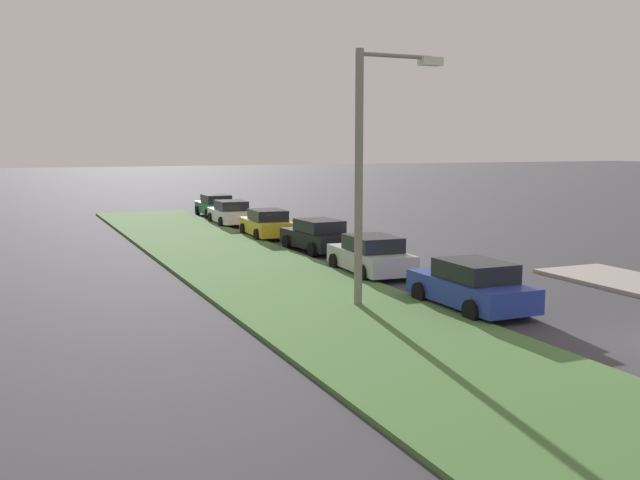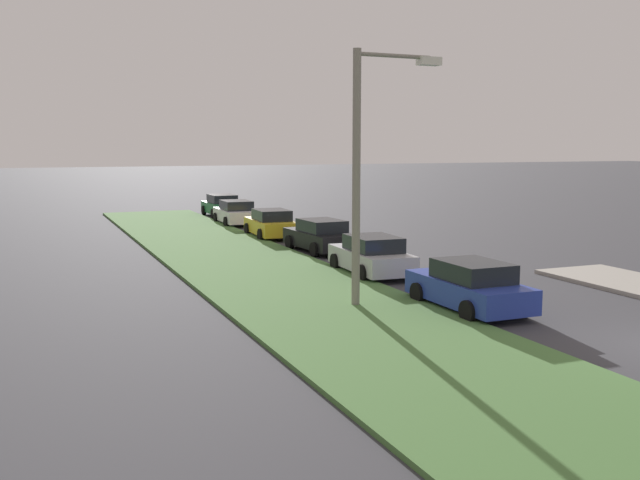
{
  "view_description": "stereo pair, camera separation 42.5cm",
  "coord_description": "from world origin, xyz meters",
  "px_view_note": "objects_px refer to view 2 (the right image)",
  "views": [
    {
      "loc": [
        -11.47,
        15.19,
        4.81
      ],
      "look_at": [
        11.69,
        5.12,
        1.46
      ],
      "focal_mm": 40.66,
      "sensor_mm": 36.0,
      "label": 1
    },
    {
      "loc": [
        -11.64,
        14.79,
        4.81
      ],
      "look_at": [
        11.69,
        5.12,
        1.46
      ],
      "focal_mm": 40.66,
      "sensor_mm": 36.0,
      "label": 2
    }
  ],
  "objects_px": {
    "parked_car_blue": "(469,286)",
    "streetlight": "(367,159)",
    "parked_car_white": "(236,213)",
    "parked_car_yellow": "(271,224)",
    "parked_car_green": "(222,206)",
    "parked_car_black": "(320,236)",
    "parked_car_silver": "(372,256)"
  },
  "relations": [
    {
      "from": "parked_car_blue",
      "to": "parked_car_green",
      "type": "height_order",
      "value": "same"
    },
    {
      "from": "parked_car_green",
      "to": "streetlight",
      "type": "xyz_separation_m",
      "value": [
        -28.39,
        3.13,
        3.67
      ]
    },
    {
      "from": "parked_car_blue",
      "to": "parked_car_black",
      "type": "xyz_separation_m",
      "value": [
        12.41,
        -0.46,
        0.0
      ]
    },
    {
      "from": "parked_car_black",
      "to": "parked_car_yellow",
      "type": "distance_m",
      "value": 5.62
    },
    {
      "from": "parked_car_black",
      "to": "streetlight",
      "type": "relative_size",
      "value": 0.59
    },
    {
      "from": "streetlight",
      "to": "parked_car_black",
      "type": "bearing_deg",
      "value": -15.6
    },
    {
      "from": "parked_car_black",
      "to": "parked_car_green",
      "type": "bearing_deg",
      "value": -3.5
    },
    {
      "from": "parked_car_white",
      "to": "parked_car_yellow",
      "type": "bearing_deg",
      "value": -178.26
    },
    {
      "from": "parked_car_black",
      "to": "parked_car_yellow",
      "type": "xyz_separation_m",
      "value": [
        5.61,
        0.44,
        0.0
      ]
    },
    {
      "from": "parked_car_silver",
      "to": "parked_car_black",
      "type": "height_order",
      "value": "same"
    },
    {
      "from": "parked_car_white",
      "to": "streetlight",
      "type": "distance_m",
      "value": 23.45
    },
    {
      "from": "parked_car_white",
      "to": "parked_car_black",
      "type": "bearing_deg",
      "value": -176.21
    },
    {
      "from": "streetlight",
      "to": "parked_car_white",
      "type": "bearing_deg",
      "value": -6.38
    },
    {
      "from": "parked_car_green",
      "to": "parked_car_silver",
      "type": "bearing_deg",
      "value": 178.9
    },
    {
      "from": "parked_car_silver",
      "to": "parked_car_yellow",
      "type": "xyz_separation_m",
      "value": [
        11.7,
        -0.03,
        0.0
      ]
    },
    {
      "from": "parked_car_black",
      "to": "parked_car_green",
      "type": "distance_m",
      "value": 17.55
    },
    {
      "from": "parked_car_silver",
      "to": "streetlight",
      "type": "relative_size",
      "value": 0.58
    },
    {
      "from": "parked_car_silver",
      "to": "parked_car_white",
      "type": "relative_size",
      "value": 1.01
    },
    {
      "from": "parked_car_silver",
      "to": "parked_car_yellow",
      "type": "bearing_deg",
      "value": 2.6
    },
    {
      "from": "parked_car_white",
      "to": "parked_car_green",
      "type": "bearing_deg",
      "value": -4.23
    },
    {
      "from": "parked_car_white",
      "to": "streetlight",
      "type": "relative_size",
      "value": 0.58
    },
    {
      "from": "streetlight",
      "to": "parked_car_yellow",
      "type": "bearing_deg",
      "value": -8.92
    },
    {
      "from": "parked_car_silver",
      "to": "parked_car_yellow",
      "type": "relative_size",
      "value": 1.0
    },
    {
      "from": "parked_car_black",
      "to": "streetlight",
      "type": "xyz_separation_m",
      "value": [
        -10.84,
        3.03,
        3.67
      ]
    },
    {
      "from": "parked_car_silver",
      "to": "parked_car_green",
      "type": "xyz_separation_m",
      "value": [
        23.65,
        -0.57,
        0.0
      ]
    },
    {
      "from": "parked_car_blue",
      "to": "parked_car_black",
      "type": "distance_m",
      "value": 12.41
    },
    {
      "from": "parked_car_blue",
      "to": "parked_car_yellow",
      "type": "height_order",
      "value": "same"
    },
    {
      "from": "parked_car_silver",
      "to": "parked_car_white",
      "type": "height_order",
      "value": "same"
    },
    {
      "from": "parked_car_blue",
      "to": "streetlight",
      "type": "height_order",
      "value": "streetlight"
    },
    {
      "from": "parked_car_black",
      "to": "parked_car_blue",
      "type": "bearing_deg",
      "value": 174.71
    },
    {
      "from": "parked_car_yellow",
      "to": "streetlight",
      "type": "xyz_separation_m",
      "value": [
        -16.45,
        2.58,
        3.67
      ]
    },
    {
      "from": "parked_car_green",
      "to": "parked_car_blue",
      "type": "bearing_deg",
      "value": 179.23
    }
  ]
}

